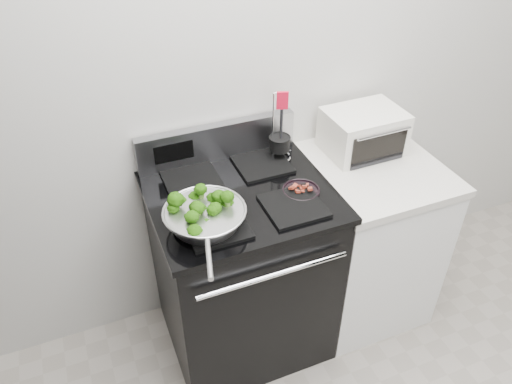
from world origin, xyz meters
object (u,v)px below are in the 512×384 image
utensil_holder (279,147)px  gas_range (242,269)px  bacon_plate (301,189)px  skillet (205,216)px  toaster_oven (363,132)px

utensil_holder → gas_range: bearing=-124.7°
gas_range → bacon_plate: (0.25, -0.09, 0.48)m
gas_range → bacon_plate: size_ratio=6.89×
skillet → utensil_holder: size_ratio=1.48×
gas_range → toaster_oven: bearing=11.8°
skillet → bacon_plate: 0.46m
gas_range → toaster_oven: 0.89m
gas_range → utensil_holder: 0.62m
gas_range → utensil_holder: (0.27, 0.19, 0.53)m
bacon_plate → toaster_oven: 0.51m
gas_range → toaster_oven: size_ratio=3.06×
skillet → bacon_plate: skillet is taller
bacon_plate → toaster_oven: toaster_oven is taller
gas_range → skillet: size_ratio=2.18×
skillet → toaster_oven: bearing=32.4°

